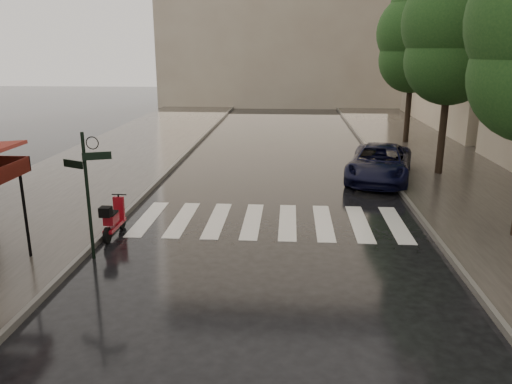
# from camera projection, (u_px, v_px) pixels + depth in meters

# --- Properties ---
(ground) EXTENTS (120.00, 120.00, 0.00)m
(ground) POSITION_uv_depth(u_px,v_px,m) (96.00, 325.00, 9.21)
(ground) COLOR black
(ground) RESTS_ON ground
(sidewalk_near) EXTENTS (6.00, 60.00, 0.12)m
(sidewalk_near) POSITION_uv_depth(u_px,v_px,m) (99.00, 169.00, 21.00)
(sidewalk_near) COLOR #38332D
(sidewalk_near) RESTS_ON ground
(sidewalk_far) EXTENTS (5.50, 60.00, 0.12)m
(sidewalk_far) POSITION_uv_depth(u_px,v_px,m) (457.00, 175.00, 20.02)
(sidewalk_far) COLOR #38332D
(sidewalk_far) RESTS_ON ground
(curb_near) EXTENTS (0.12, 60.00, 0.16)m
(curb_near) POSITION_uv_depth(u_px,v_px,m) (170.00, 170.00, 20.79)
(curb_near) COLOR #595651
(curb_near) RESTS_ON ground
(curb_far) EXTENTS (0.12, 60.00, 0.16)m
(curb_far) POSITION_uv_depth(u_px,v_px,m) (386.00, 173.00, 20.20)
(curb_far) COLOR #595651
(curb_far) RESTS_ON ground
(crosswalk) EXTENTS (7.85, 3.20, 0.01)m
(crosswalk) POSITION_uv_depth(u_px,v_px,m) (270.00, 221.00, 14.77)
(crosswalk) COLOR silver
(crosswalk) RESTS_ON ground
(signpost) EXTENTS (1.17, 0.29, 3.10)m
(signpost) POSITION_uv_depth(u_px,v_px,m) (87.00, 186.00, 11.66)
(signpost) COLOR black
(signpost) RESTS_ON ground
(tree_mid) EXTENTS (3.80, 3.80, 8.34)m
(tree_mid) POSITION_uv_depth(u_px,v_px,m) (453.00, 30.00, 18.54)
(tree_mid) COLOR black
(tree_mid) RESTS_ON sidewalk_far
(tree_far) EXTENTS (3.80, 3.80, 8.16)m
(tree_far) POSITION_uv_depth(u_px,v_px,m) (414.00, 38.00, 25.28)
(tree_far) COLOR black
(tree_far) RESTS_ON sidewalk_far
(scooter) EXTENTS (0.42, 1.57, 1.03)m
(scooter) POSITION_uv_depth(u_px,v_px,m) (113.00, 220.00, 13.46)
(scooter) COLOR black
(scooter) RESTS_ON ground
(parked_car) EXTENTS (3.37, 5.29, 1.36)m
(parked_car) POSITION_uv_depth(u_px,v_px,m) (380.00, 163.00, 19.27)
(parked_car) COLOR black
(parked_car) RESTS_ON ground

